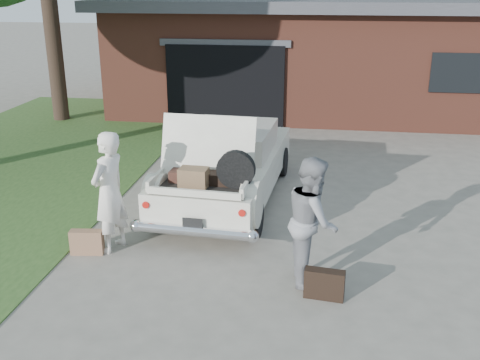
# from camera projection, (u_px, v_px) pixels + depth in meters

# --- Properties ---
(ground) EXTENTS (90.00, 90.00, 0.00)m
(ground) POSITION_uv_depth(u_px,v_px,m) (234.00, 268.00, 7.88)
(ground) COLOR gray
(ground) RESTS_ON ground
(house) EXTENTS (12.80, 7.80, 3.30)m
(house) POSITION_uv_depth(u_px,v_px,m) (320.00, 51.00, 17.86)
(house) COLOR brown
(house) RESTS_ON ground
(sedan) EXTENTS (2.04, 4.65, 1.85)m
(sedan) POSITION_uv_depth(u_px,v_px,m) (228.00, 165.00, 10.13)
(sedan) COLOR white
(sedan) RESTS_ON ground
(woman_left) EXTENTS (0.61, 0.76, 1.81)m
(woman_left) POSITION_uv_depth(u_px,v_px,m) (109.00, 192.00, 8.14)
(woman_left) COLOR white
(woman_left) RESTS_ON ground
(woman_right) EXTENTS (0.75, 0.91, 1.72)m
(woman_right) POSITION_uv_depth(u_px,v_px,m) (312.00, 220.00, 7.31)
(woman_right) COLOR gray
(woman_right) RESTS_ON ground
(suitcase_left) EXTENTS (0.49, 0.21, 0.37)m
(suitcase_left) POSITION_uv_depth(u_px,v_px,m) (87.00, 242.00, 8.23)
(suitcase_left) COLOR #9A6D4E
(suitcase_left) RESTS_ON ground
(suitcase_right) EXTENTS (0.52, 0.22, 0.39)m
(suitcase_right) POSITION_uv_depth(u_px,v_px,m) (324.00, 284.00, 7.07)
(suitcase_right) COLOR black
(suitcase_right) RESTS_ON ground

